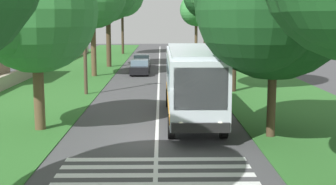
{
  "coord_description": "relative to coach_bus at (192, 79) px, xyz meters",
  "views": [
    {
      "loc": [
        -19.6,
        -0.2,
        5.23
      ],
      "look_at": [
        3.33,
        -0.54,
        1.6
      ],
      "focal_mm": 49.74,
      "sensor_mm": 36.0,
      "label": 1
    }
  ],
  "objects": [
    {
      "name": "ground",
      "position": [
        -4.36,
        1.8,
        -2.15
      ],
      "size": [
        160.0,
        160.0,
        0.0
      ],
      "primitive_type": "plane",
      "color": "#424244"
    },
    {
      "name": "grass_verge_left",
      "position": [
        10.64,
        10.0,
        -2.13
      ],
      "size": [
        120.0,
        8.0,
        0.04
      ],
      "primitive_type": "cube",
      "color": "#2D6628",
      "rests_on": "ground"
    },
    {
      "name": "grass_verge_right",
      "position": [
        10.64,
        -6.4,
        -2.13
      ],
      "size": [
        120.0,
        8.0,
        0.04
      ],
      "primitive_type": "cube",
      "color": "#2D6628",
      "rests_on": "ground"
    },
    {
      "name": "centre_line",
      "position": [
        10.64,
        1.8,
        -2.14
      ],
      "size": [
        110.0,
        0.16,
        0.01
      ],
      "primitive_type": "cube",
      "color": "silver",
      "rests_on": "ground"
    },
    {
      "name": "coach_bus",
      "position": [
        0.0,
        0.0,
        0.0
      ],
      "size": [
        11.16,
        2.62,
        3.73
      ],
      "color": "silver",
      "rests_on": "ground"
    },
    {
      "name": "zebra_crossing",
      "position": [
        -8.85,
        1.8,
        -2.14
      ],
      "size": [
        4.05,
        6.8,
        0.01
      ],
      "color": "silver",
      "rests_on": "ground"
    },
    {
      "name": "trailing_car_0",
      "position": [
        20.17,
        3.63,
        -1.48
      ],
      "size": [
        4.3,
        1.78,
        1.43
      ],
      "color": "black",
      "rests_on": "ground"
    },
    {
      "name": "trailing_car_1",
      "position": [
        26.46,
        3.71,
        -1.48
      ],
      "size": [
        4.3,
        1.78,
        1.43
      ],
      "color": "gray",
      "rests_on": "ground"
    },
    {
      "name": "roadside_tree_left_3",
      "position": [
        -2.04,
        7.48,
        3.33
      ],
      "size": [
        6.87,
        5.8,
        8.5
      ],
      "color": "brown",
      "rests_on": "grass_verge_left"
    },
    {
      "name": "roadside_tree_right_1",
      "position": [
        58.0,
        -4.39,
        4.54
      ],
      "size": [
        6.66,
        5.74,
        9.67
      ],
      "color": "#4C3826",
      "rests_on": "grass_verge_right"
    },
    {
      "name": "roadside_tree_right_3",
      "position": [
        -3.74,
        -3.07,
        3.73
      ],
      "size": [
        8.63,
        7.01,
        9.55
      ],
      "color": "#4C3826",
      "rests_on": "grass_verge_right"
    },
    {
      "name": "utility_pole",
      "position": [
        8.21,
        6.85,
        1.72
      ],
      "size": [
        0.24,
        1.4,
        7.37
      ],
      "color": "#473828",
      "rests_on": "grass_verge_left"
    },
    {
      "name": "roadside_wall",
      "position": [
        15.64,
        13.4,
        -1.6
      ],
      "size": [
        70.0,
        0.4,
        1.01
      ],
      "primitive_type": "cube",
      "color": "#9E937F",
      "rests_on": "grass_verge_left"
    }
  ]
}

